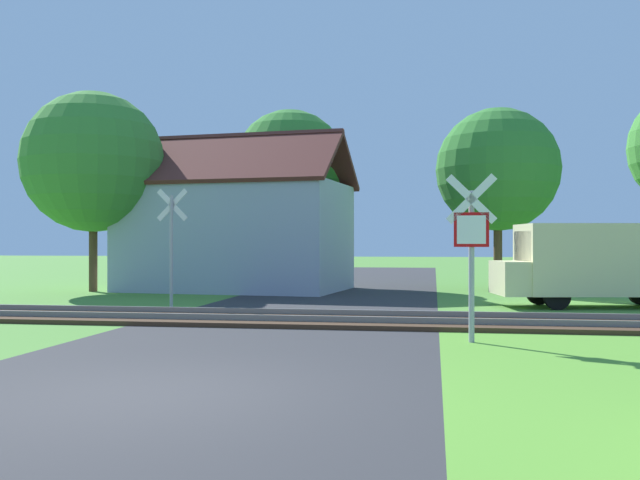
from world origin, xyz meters
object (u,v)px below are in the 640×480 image
(tree_left, at_px, (93,162))
(stop_sign_near, at_px, (471,244))
(crossing_sign_far, at_px, (172,239))
(mail_truck, at_px, (594,261))
(house, at_px, (237,233))
(tree_right, at_px, (498,170))
(tree_center, at_px, (290,167))

(tree_left, bearing_deg, stop_sign_near, -41.26)
(stop_sign_near, height_order, crossing_sign_far, crossing_sign_far)
(crossing_sign_far, bearing_deg, mail_truck, 11.68)
(house, height_order, tree_right, tree_right)
(tree_right, bearing_deg, crossing_sign_far, -137.31)
(crossing_sign_far, distance_m, tree_center, 9.82)
(stop_sign_near, height_order, house, house)
(crossing_sign_far, bearing_deg, tree_center, 84.01)
(tree_center, distance_m, tree_left, 7.42)
(crossing_sign_far, xyz_separation_m, mail_truck, (11.21, 1.86, -0.61))
(house, xyz_separation_m, tree_right, (9.45, 1.46, 2.32))
(crossing_sign_far, relative_size, tree_left, 0.45)
(stop_sign_near, xyz_separation_m, tree_center, (-6.25, 14.88, 3.01))
(tree_left, relative_size, mail_truck, 1.38)
(house, xyz_separation_m, tree_center, (1.53, 2.20, 2.63))
(house, relative_size, tree_right, 1.29)
(house, height_order, tree_left, tree_left)
(tree_center, xyz_separation_m, tree_left, (-6.36, -3.82, -0.13))
(house, relative_size, mail_truck, 1.68)
(house, bearing_deg, mail_truck, -18.18)
(tree_right, bearing_deg, tree_center, 174.60)
(tree_center, bearing_deg, tree_right, -5.40)
(house, bearing_deg, stop_sign_near, -51.99)
(crossing_sign_far, height_order, tree_right, tree_right)
(tree_left, distance_m, mail_truck, 16.96)
(tree_center, xyz_separation_m, mail_truck, (9.86, -7.43, -3.49))
(tree_left, xyz_separation_m, mail_truck, (16.22, -3.62, -3.36))
(mail_truck, bearing_deg, tree_left, 68.40)
(tree_right, height_order, tree_center, tree_center)
(crossing_sign_far, height_order, tree_left, tree_left)
(tree_right, xyz_separation_m, tree_center, (-7.92, 0.75, 0.32))
(tree_center, bearing_deg, house, -124.73)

